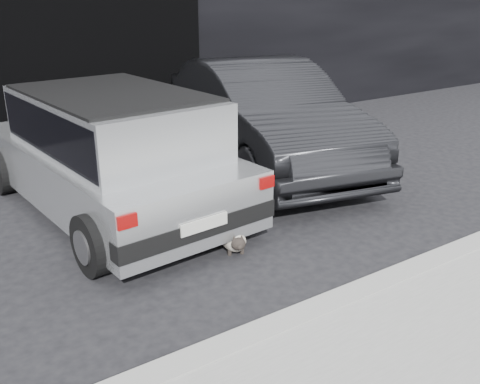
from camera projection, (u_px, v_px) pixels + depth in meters
ground at (149, 224)px, 6.42m from camera, size 80.00×80.00×0.00m
garage_opening at (101, 70)px, 9.58m from camera, size 4.00×0.10×2.60m
curb at (369, 290)px, 4.90m from camera, size 18.00×0.25×0.12m
silver_hatchback at (111, 147)px, 6.55m from camera, size 2.34×4.31×1.54m
second_car at (263, 114)px, 8.39m from camera, size 2.75×5.17×1.62m
cat_siamese at (233, 239)px, 5.75m from camera, size 0.44×0.78×0.28m
cat_white at (153, 226)px, 5.96m from camera, size 0.62×0.52×0.35m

